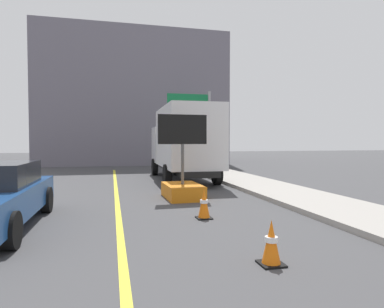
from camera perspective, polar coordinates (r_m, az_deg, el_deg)
name	(u,v)px	position (r m, az deg, el deg)	size (l,w,h in m)	color
lane_center_stripe	(126,298)	(4.34, -11.20, -22.92)	(0.14, 36.00, 0.01)	yellow
arrow_board_trailer	(183,183)	(10.85, -1.62, -5.02)	(1.60, 1.83, 2.70)	orange
box_truck	(183,142)	(15.74, -1.47, 2.07)	(2.48, 7.22, 3.34)	black
highway_guide_sign	(197,116)	(21.16, 0.91, 6.47)	(2.79, 0.18, 5.00)	gray
far_building_block	(132,102)	(29.93, -10.16, 8.67)	(14.69, 9.13, 10.48)	slate
traffic_cone_mid_lane	(271,243)	(5.27, 13.38, -14.53)	(0.36, 0.36, 0.67)	black
traffic_cone_far_lane	(204,204)	(8.04, 2.06, -8.48)	(0.36, 0.36, 0.72)	black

